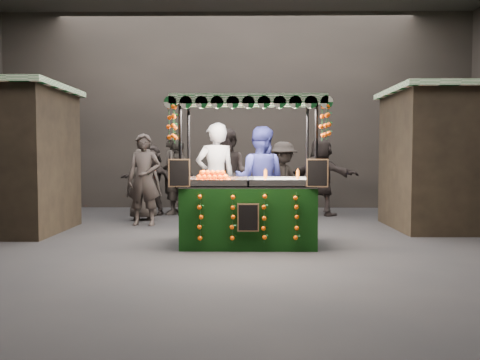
{
  "coord_description": "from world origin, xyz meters",
  "views": [
    {
      "loc": [
        0.26,
        -7.56,
        1.37
      ],
      "look_at": [
        0.17,
        0.1,
        0.97
      ],
      "focal_mm": 36.45,
      "sensor_mm": 36.0,
      "label": 1
    }
  ],
  "objects": [
    {
      "name": "ground",
      "position": [
        0.0,
        0.0,
        0.0
      ],
      "size": [
        12.0,
        12.0,
        0.0
      ],
      "primitive_type": "plane",
      "color": "black",
      "rests_on": "ground"
    },
    {
      "name": "market_hall",
      "position": [
        0.0,
        0.0,
        3.38
      ],
      "size": [
        12.1,
        10.1,
        5.05
      ],
      "color": "black",
      "rests_on": "ground"
    },
    {
      "name": "neighbour_stall_right",
      "position": [
        4.4,
        1.5,
        1.31
      ],
      "size": [
        3.0,
        2.2,
        2.6
      ],
      "color": "black",
      "rests_on": "ground"
    },
    {
      "name": "juice_stall",
      "position": [
        0.3,
        -0.24,
        0.69
      ],
      "size": [
        2.29,
        1.34,
        2.22
      ],
      "color": "black",
      "rests_on": "ground"
    },
    {
      "name": "vendor_grey",
      "position": [
        -0.27,
        0.92,
        0.96
      ],
      "size": [
        0.81,
        0.65,
        1.92
      ],
      "rotation": [
        0.0,
        0.0,
        3.45
      ],
      "color": "gray",
      "rests_on": "ground"
    },
    {
      "name": "vendor_blue",
      "position": [
        0.51,
        0.93,
        0.93
      ],
      "size": [
        1.04,
        0.89,
        1.86
      ],
      "rotation": [
        0.0,
        0.0,
        2.91
      ],
      "color": "navy",
      "rests_on": "ground"
    },
    {
      "name": "shopper_0",
      "position": [
        -1.71,
        1.83,
        0.89
      ],
      "size": [
        0.69,
        0.49,
        1.78
      ],
      "rotation": [
        0.0,
        0.0,
        -0.1
      ],
      "color": "#2D2624",
      "rests_on": "ground"
    },
    {
      "name": "shopper_1",
      "position": [
        -0.09,
        2.65,
        0.96
      ],
      "size": [
        1.11,
        0.99,
        1.91
      ],
      "rotation": [
        0.0,
        0.0,
        -0.33
      ],
      "color": "#2A2322",
      "rests_on": "ground"
    },
    {
      "name": "shopper_2",
      "position": [
        -1.26,
        3.45,
        0.85
      ],
      "size": [
        1.0,
        1.0,
        1.7
      ],
      "rotation": [
        0.0,
        0.0,
        2.36
      ],
      "color": "black",
      "rests_on": "ground"
    },
    {
      "name": "shopper_3",
      "position": [
        1.06,
        2.91,
        0.82
      ],
      "size": [
        1.23,
        1.07,
        1.65
      ],
      "rotation": [
        0.0,
        0.0,
        0.53
      ],
      "color": "black",
      "rests_on": "ground"
    },
    {
      "name": "shopper_4",
      "position": [
        -1.89,
        2.59,
        0.76
      ],
      "size": [
        0.78,
        0.54,
        1.52
      ],
      "rotation": [
        0.0,
        0.0,
        3.23
      ],
      "color": "#2B2522",
      "rests_on": "ground"
    },
    {
      "name": "shopper_5",
      "position": [
        1.97,
        3.43,
        0.88
      ],
      "size": [
        1.63,
        1.37,
        1.76
      ],
      "rotation": [
        0.0,
        0.0,
        2.52
      ],
      "color": "black",
      "rests_on": "ground"
    },
    {
      "name": "shopper_6",
      "position": [
        -1.46,
        3.6,
        0.92
      ],
      "size": [
        0.54,
        0.73,
        1.85
      ],
      "rotation": [
        0.0,
        0.0,
        -1.42
      ],
      "color": "black",
      "rests_on": "ground"
    },
    {
      "name": "shopper_7",
      "position": [
        -1.9,
        3.53,
        0.8
      ],
      "size": [
        1.55,
        1.0,
        1.6
      ],
      "rotation": [
        0.0,
        0.0,
        -0.39
      ],
      "color": "black",
      "rests_on": "ground"
    }
  ]
}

